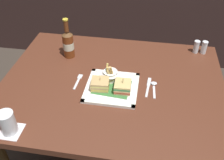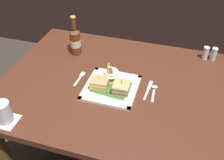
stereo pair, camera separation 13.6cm
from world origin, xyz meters
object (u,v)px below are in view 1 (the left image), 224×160
(square_plate, at_px, (112,88))
(fries_cup, at_px, (110,74))
(beer_bottle, at_px, (68,43))
(salt_shaker, at_px, (196,47))
(spoon, at_px, (154,86))
(knife, at_px, (148,86))
(fork, at_px, (78,81))
(water_glass, at_px, (8,124))
(pepper_shaker, at_px, (204,48))
(sandwich_half_right, at_px, (123,87))
(sandwich_half_left, at_px, (100,84))
(dining_table, at_px, (112,100))

(square_plate, xyz_separation_m, fries_cup, (-0.02, 0.06, 0.04))
(beer_bottle, bearing_deg, salt_shaker, 12.49)
(salt_shaker, bearing_deg, spoon, -123.01)
(square_plate, bearing_deg, knife, 14.82)
(spoon, xyz_separation_m, salt_shaker, (0.25, 0.38, 0.03))
(fork, bearing_deg, fries_cup, 8.17)
(water_glass, distance_m, salt_shaker, 1.17)
(square_plate, relative_size, fork, 2.09)
(water_glass, bearing_deg, pepper_shaker, 41.19)
(sandwich_half_right, distance_m, pepper_shaker, 0.64)
(sandwich_half_left, height_order, spoon, sandwich_half_left)
(sandwich_half_right, xyz_separation_m, salt_shaker, (0.41, 0.45, 0.00))
(pepper_shaker, bearing_deg, fork, -150.46)
(sandwich_half_left, height_order, beer_bottle, beer_bottle)
(salt_shaker, bearing_deg, square_plate, -136.90)
(salt_shaker, bearing_deg, dining_table, -140.51)
(fries_cup, bearing_deg, beer_bottle, 145.08)
(beer_bottle, distance_m, knife, 0.55)
(fries_cup, relative_size, beer_bottle, 0.42)
(fork, height_order, pepper_shaker, pepper_shaker)
(sandwich_half_right, distance_m, salt_shaker, 0.61)
(beer_bottle, height_order, pepper_shaker, beer_bottle)
(beer_bottle, distance_m, salt_shaker, 0.80)
(square_plate, xyz_separation_m, sandwich_half_left, (-0.06, -0.01, 0.03))
(dining_table, height_order, beer_bottle, beer_bottle)
(sandwich_half_left, distance_m, spoon, 0.29)
(dining_table, bearing_deg, fries_cup, 134.22)
(sandwich_half_left, relative_size, pepper_shaker, 1.19)
(spoon, relative_size, salt_shaker, 1.61)
(fries_cup, xyz_separation_m, beer_bottle, (-0.29, 0.20, 0.04))
(water_glass, height_order, spoon, water_glass)
(beer_bottle, relative_size, pepper_shaker, 3.04)
(square_plate, height_order, sandwich_half_right, sandwich_half_right)
(square_plate, distance_m, salt_shaker, 0.64)
(dining_table, distance_m, spoon, 0.26)
(dining_table, relative_size, knife, 7.51)
(sandwich_half_left, bearing_deg, water_glass, -134.23)
(pepper_shaker, bearing_deg, beer_bottle, -168.22)
(fries_cup, xyz_separation_m, pepper_shaker, (0.53, 0.38, -0.01))
(fries_cup, relative_size, water_glass, 0.95)
(knife, relative_size, pepper_shaker, 1.96)
(sandwich_half_left, height_order, knife, sandwich_half_left)
(sandwich_half_right, bearing_deg, beer_bottle, 143.04)
(dining_table, xyz_separation_m, sandwich_half_left, (-0.05, -0.06, 0.17))
(sandwich_half_left, height_order, fries_cup, fries_cup)
(beer_bottle, distance_m, spoon, 0.58)
(dining_table, bearing_deg, sandwich_half_left, -130.71)
(dining_table, bearing_deg, salt_shaker, 39.49)
(pepper_shaker, bearing_deg, fries_cup, -144.78)
(square_plate, height_order, fries_cup, fries_cup)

